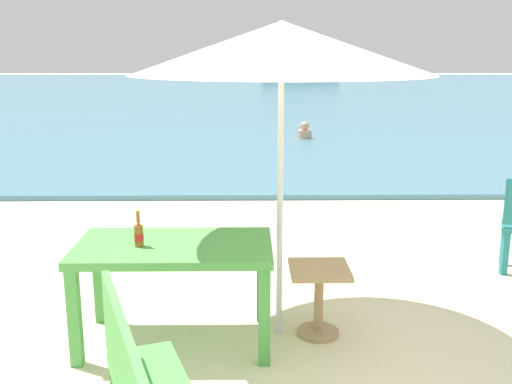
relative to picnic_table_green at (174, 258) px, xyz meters
name	(u,v)px	position (x,y,z in m)	size (l,w,h in m)	color
sea_water	(261,91)	(1.24, 29.27, -0.61)	(120.00, 50.00, 0.08)	teal
picnic_table_green	(174,258)	(0.00, 0.00, 0.00)	(1.40, 0.80, 0.76)	#4C9E47
beer_bottle_amber	(139,234)	(-0.24, -0.06, 0.20)	(0.07, 0.07, 0.26)	brown
patio_umbrella	(282,48)	(0.76, 0.12, 1.47)	(2.10, 2.10, 2.30)	silver
side_table_wood	(319,291)	(1.06, 0.09, -0.30)	(0.44, 0.44, 0.54)	tan
swimmer_person	(305,132)	(1.90, 10.13, -0.41)	(0.34, 0.34, 0.41)	tan
boat_ferry	(299,71)	(4.25, 39.90, 0.17)	(5.63, 1.53, 2.05)	#4C4C4C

